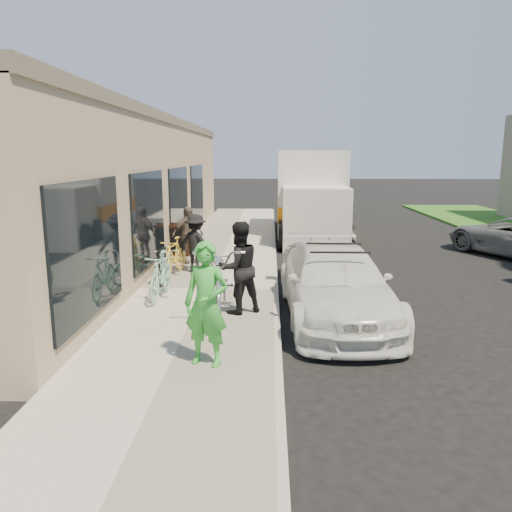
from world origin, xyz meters
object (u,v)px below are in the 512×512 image
object	(u,v)px
cruiser_bike_b	(165,264)
sedan_white	(335,284)
sedan_silver	(312,265)
bike_rack	(162,263)
bystander_a	(196,243)
cruiser_bike_c	(174,257)
moving_truck	(310,199)
bystander_b	(188,235)
man_standing	(239,268)
woman_rider	(206,304)
sandwich_board	(179,240)
cruiser_bike_a	(161,275)
tandem_bike	(219,279)

from	to	relation	value
cruiser_bike_b	sedan_white	bearing A→B (deg)	-49.83
sedan_white	cruiser_bike_b	xyz separation A→B (m)	(-3.73, 2.18, -0.12)
sedan_white	sedan_silver	distance (m)	2.38
bike_rack	bystander_a	distance (m)	1.39
bystander_a	cruiser_bike_c	bearing A→B (deg)	59.19
bike_rack	moving_truck	xyz separation A→B (m)	(4.01, 8.10, 0.78)
bike_rack	bystander_b	xyz separation A→B (m)	(0.22, 2.34, 0.28)
sedan_white	man_standing	distance (m)	1.87
woman_rider	bystander_a	bearing A→B (deg)	116.19
bike_rack	man_standing	distance (m)	2.82
sedan_white	woman_rider	distance (m)	3.35
cruiser_bike_c	sandwich_board	bearing A→B (deg)	107.47
man_standing	cruiser_bike_a	world-z (taller)	man_standing
sedan_white	cruiser_bike_b	world-z (taller)	sedan_white
tandem_bike	bystander_b	xyz separation A→B (m)	(-1.32, 4.54, 0.11)
bike_rack	woman_rider	world-z (taller)	woman_rider
sedan_white	tandem_bike	world-z (taller)	tandem_bike
moving_truck	tandem_bike	bearing A→B (deg)	-102.71
sandwich_board	bystander_a	distance (m)	2.19
cruiser_bike_a	tandem_bike	bearing A→B (deg)	-37.43
tandem_bike	bystander_a	bearing A→B (deg)	98.81
moving_truck	cruiser_bike_a	bearing A→B (deg)	-111.65
sandwich_board	cruiser_bike_a	bearing A→B (deg)	-79.20
bike_rack	sedan_white	xyz separation A→B (m)	(3.72, -1.90, 0.02)
sandwich_board	moving_truck	world-z (taller)	moving_truck
woman_rider	bystander_a	world-z (taller)	woman_rider
bystander_a	moving_truck	bearing A→B (deg)	-88.27
sedan_silver	man_standing	size ratio (longest dim) A/B	1.77
sedan_white	cruiser_bike_b	size ratio (longest dim) A/B	3.04
sandwich_board	cruiser_bike_b	size ratio (longest dim) A/B	0.61
sedan_white	sedan_silver	size ratio (longest dim) A/B	1.54
tandem_bike	cruiser_bike_a	world-z (taller)	tandem_bike
bystander_a	man_standing	bearing A→B (deg)	139.58
sedan_silver	cruiser_bike_c	world-z (taller)	cruiser_bike_c
bystander_b	moving_truck	bearing A→B (deg)	21.97
bike_rack	moving_truck	size ratio (longest dim) A/B	0.13
moving_truck	tandem_bike	xyz separation A→B (m)	(-2.47, -10.30, -0.61)
sedan_white	woman_rider	xyz separation A→B (m)	(-2.13, -2.56, 0.36)
woman_rider	bystander_b	distance (m)	6.93
cruiser_bike_a	man_standing	bearing A→B (deg)	-27.49
sandwich_board	cruiser_bike_b	bearing A→B (deg)	-80.87
bike_rack	sandwich_board	world-z (taller)	sandwich_board
moving_truck	woman_rider	bearing A→B (deg)	-100.12
moving_truck	cruiser_bike_a	world-z (taller)	moving_truck
sedan_white	bystander_b	size ratio (longest dim) A/B	3.03
sandwich_board	bystander_a	bearing A→B (deg)	-63.05
moving_truck	woman_rider	size ratio (longest dim) A/B	3.74
sedan_silver	tandem_bike	size ratio (longest dim) A/B	1.20
sedan_silver	bystander_a	distance (m)	3.00
sandwich_board	sedan_white	world-z (taller)	sedan_white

